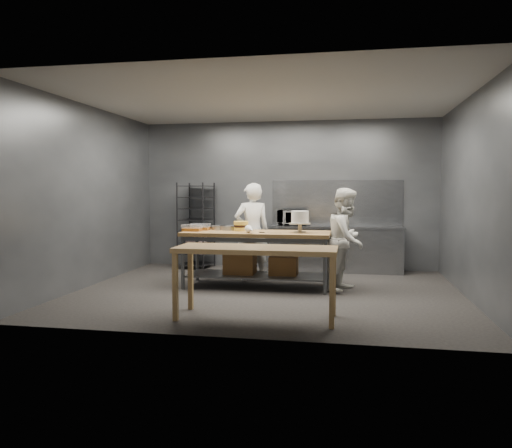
{
  "coord_description": "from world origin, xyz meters",
  "views": [
    {
      "loc": [
        1.25,
        -7.69,
        1.62
      ],
      "look_at": [
        -0.24,
        0.27,
        1.05
      ],
      "focal_mm": 35.0,
      "sensor_mm": 36.0,
      "label": 1
    }
  ],
  "objects": [
    {
      "name": "ground",
      "position": [
        0.0,
        0.0,
        0.0
      ],
      "size": [
        6.0,
        6.0,
        0.0
      ],
      "primitive_type": "plane",
      "color": "black",
      "rests_on": "ground"
    },
    {
      "name": "back_wall",
      "position": [
        0.0,
        2.5,
        1.5
      ],
      "size": [
        6.0,
        0.04,
        3.0
      ],
      "primitive_type": "cube",
      "color": "#4C4F54",
      "rests_on": "ground"
    },
    {
      "name": "work_table",
      "position": [
        -0.23,
        0.34,
        0.57
      ],
      "size": [
        2.4,
        0.9,
        0.92
      ],
      "color": "olive",
      "rests_on": "ground"
    },
    {
      "name": "near_counter",
      "position": [
        0.12,
        -1.64,
        0.81
      ],
      "size": [
        2.0,
        0.7,
        0.9
      ],
      "color": "#9B6D40",
      "rests_on": "ground"
    },
    {
      "name": "back_counter",
      "position": [
        1.0,
        2.18,
        0.45
      ],
      "size": [
        2.6,
        0.6,
        0.9
      ],
      "color": "slate",
      "rests_on": "ground"
    },
    {
      "name": "splashback_panel",
      "position": [
        1.0,
        2.48,
        1.35
      ],
      "size": [
        2.6,
        0.02,
        0.9
      ],
      "primitive_type": "cube",
      "color": "slate",
      "rests_on": "back_counter"
    },
    {
      "name": "speed_rack",
      "position": [
        -1.83,
        2.1,
        0.86
      ],
      "size": [
        0.67,
        0.71,
        1.75
      ],
      "color": "black",
      "rests_on": "ground"
    },
    {
      "name": "chef_behind",
      "position": [
        -0.44,
        0.97,
        0.86
      ],
      "size": [
        0.74,
        0.63,
        1.72
      ],
      "primitive_type": "imported",
      "rotation": [
        0.0,
        0.0,
        3.55
      ],
      "color": "white",
      "rests_on": "ground"
    },
    {
      "name": "chef_right",
      "position": [
        1.22,
        0.35,
        0.82
      ],
      "size": [
        0.86,
        0.96,
        1.64
      ],
      "primitive_type": "imported",
      "rotation": [
        0.0,
        0.0,
        1.21
      ],
      "color": "white",
      "rests_on": "ground"
    },
    {
      "name": "microwave",
      "position": [
        0.13,
        2.18,
        1.05
      ],
      "size": [
        0.54,
        0.37,
        0.3
      ],
      "primitive_type": "imported",
      "color": "black",
      "rests_on": "back_counter"
    },
    {
      "name": "frosted_cake_stand",
      "position": [
        0.48,
        0.26,
        1.15
      ],
      "size": [
        0.34,
        0.34,
        0.35
      ],
      "color": "#ABA189",
      "rests_on": "work_table"
    },
    {
      "name": "layer_cake",
      "position": [
        -0.52,
        0.44,
        1.0
      ],
      "size": [
        0.24,
        0.24,
        0.16
      ],
      "color": "#E6C349",
      "rests_on": "work_table"
    },
    {
      "name": "cake_pans",
      "position": [
        -1.01,
        0.56,
        0.96
      ],
      "size": [
        0.8,
        0.32,
        0.07
      ],
      "color": "gray",
      "rests_on": "work_table"
    },
    {
      "name": "piping_bag",
      "position": [
        -0.27,
        0.0,
        0.98
      ],
      "size": [
        0.25,
        0.4,
        0.12
      ],
      "primitive_type": "cone",
      "rotation": [
        1.57,
        0.0,
        0.38
      ],
      "color": "silver",
      "rests_on": "work_table"
    },
    {
      "name": "offset_spatula",
      "position": [
        -0.02,
        0.11,
        0.93
      ],
      "size": [
        0.36,
        0.02,
        0.02
      ],
      "color": "slate",
      "rests_on": "work_table"
    },
    {
      "name": "pastry_clamshells",
      "position": [
        -1.28,
        0.36,
        0.98
      ],
      "size": [
        0.39,
        0.44,
        0.11
      ],
      "color": "#AA6D22",
      "rests_on": "work_table"
    }
  ]
}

